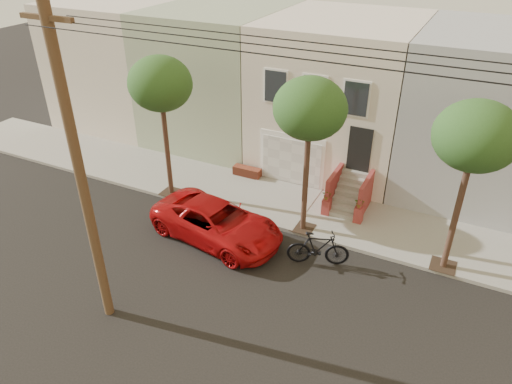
% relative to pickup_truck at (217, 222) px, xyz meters
% --- Properties ---
extents(ground, '(90.00, 90.00, 0.00)m').
position_rel_pickup_truck_xyz_m(ground, '(1.89, -1.92, -0.76)').
color(ground, black).
rests_on(ground, ground).
extents(sidewalk, '(40.00, 3.70, 0.15)m').
position_rel_pickup_truck_xyz_m(sidewalk, '(1.89, 3.43, -0.69)').
color(sidewalk, gray).
rests_on(sidewalk, ground).
extents(house_row, '(33.10, 11.70, 7.00)m').
position_rel_pickup_truck_xyz_m(house_row, '(1.89, 9.27, 2.88)').
color(house_row, beige).
rests_on(house_row, sidewalk).
extents(tree_left, '(2.70, 2.57, 6.30)m').
position_rel_pickup_truck_xyz_m(tree_left, '(-3.61, 1.98, 4.49)').
color(tree_left, '#2D2116').
rests_on(tree_left, sidewalk).
extents(tree_mid, '(2.70, 2.57, 6.30)m').
position_rel_pickup_truck_xyz_m(tree_mid, '(2.89, 1.98, 4.49)').
color(tree_mid, '#2D2116').
rests_on(tree_mid, sidewalk).
extents(tree_right, '(2.70, 2.57, 6.30)m').
position_rel_pickup_truck_xyz_m(tree_right, '(8.39, 1.98, 4.49)').
color(tree_right, '#2D2116').
rests_on(tree_right, sidewalk).
extents(pickup_truck, '(5.82, 3.37, 1.52)m').
position_rel_pickup_truck_xyz_m(pickup_truck, '(0.00, 0.00, 0.00)').
color(pickup_truck, '#A70B0D').
rests_on(pickup_truck, ground).
extents(motorcycle, '(2.38, 1.42, 1.38)m').
position_rel_pickup_truck_xyz_m(motorcycle, '(4.14, 0.26, -0.07)').
color(motorcycle, black).
rests_on(motorcycle, ground).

